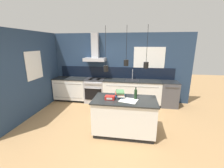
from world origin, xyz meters
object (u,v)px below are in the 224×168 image
book_stack (120,94)px  red_supply_box (110,98)px  oven_range (95,90)px  dishwasher (169,94)px  bottle_on_island (136,94)px

book_stack → red_supply_box: book_stack is taller
oven_range → dishwasher: same height
oven_range → dishwasher: (2.75, 0.00, -0.00)m
oven_range → red_supply_box: bearing=-65.4°
dishwasher → red_supply_box: (-1.82, -2.05, 0.50)m
red_supply_box → book_stack: bearing=43.5°
oven_range → bottle_on_island: 2.53m
oven_range → bottle_on_island: bottle_on_island is taller
dishwasher → book_stack: book_stack is taller
bottle_on_island → oven_range: bearing=128.8°
dishwasher → book_stack: bearing=-131.0°
oven_range → red_supply_box: size_ratio=3.99×
dishwasher → book_stack: (-1.60, -1.84, 0.53)m
oven_range → book_stack: book_stack is taller
bottle_on_island → book_stack: 0.40m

